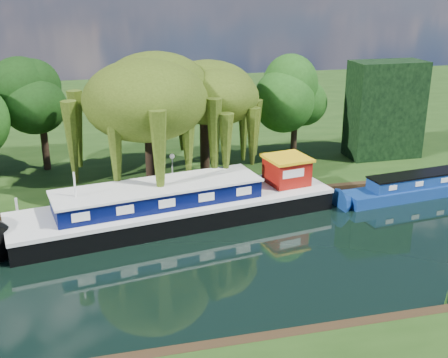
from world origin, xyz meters
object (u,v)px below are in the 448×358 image
object	(u,v)px
dutch_barge	(179,205)
white_cruiser	(388,198)
red_dinghy	(59,226)
narrowboat	(424,186)

from	to	relation	value
dutch_barge	white_cruiser	world-z (taller)	dutch_barge
red_dinghy	white_cruiser	distance (m)	22.65
narrowboat	red_dinghy	distance (m)	25.34
red_dinghy	white_cruiser	size ratio (longest dim) A/B	1.16
dutch_barge	narrowboat	size ratio (longest dim) A/B	1.66
dutch_barge	red_dinghy	distance (m)	7.64
red_dinghy	narrowboat	bearing A→B (deg)	-104.68
narrowboat	white_cruiser	bearing A→B (deg)	171.14
dutch_barge	white_cruiser	distance (m)	15.19
narrowboat	white_cruiser	xyz separation A→B (m)	(-2.68, 0.10, -0.65)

